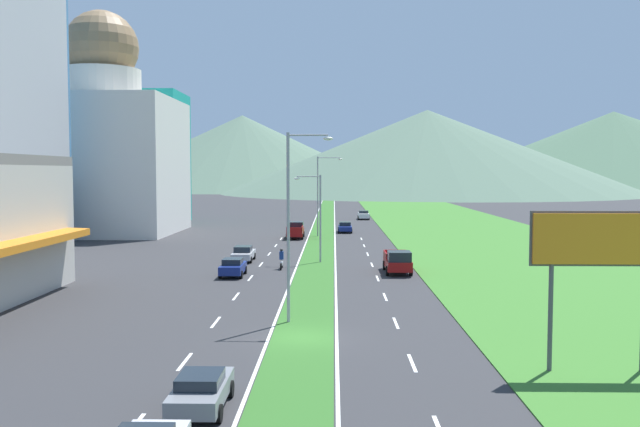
# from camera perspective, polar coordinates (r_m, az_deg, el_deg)

# --- Properties ---
(ground_plane) EXTENTS (600.00, 600.00, 0.00)m
(ground_plane) POSITION_cam_1_polar(r_m,az_deg,el_deg) (34.71, -1.50, -10.63)
(ground_plane) COLOR #2D2D30
(grass_median) EXTENTS (3.20, 240.00, 0.06)m
(grass_median) POSITION_cam_1_polar(r_m,az_deg,el_deg) (94.00, 0.21, -1.58)
(grass_median) COLOR #2D6023
(grass_median) RESTS_ON ground_plane
(grass_verge_right) EXTENTS (24.00, 240.00, 0.06)m
(grass_verge_right) POSITION_cam_1_polar(r_m,az_deg,el_deg) (95.89, 12.62, -1.56)
(grass_verge_right) COLOR #387028
(grass_verge_right) RESTS_ON ground_plane
(lane_dash_left_2) EXTENTS (0.16, 2.80, 0.01)m
(lane_dash_left_2) POSITION_cam_1_polar(r_m,az_deg,el_deg) (31.22, -11.50, -12.32)
(lane_dash_left_2) COLOR silver
(lane_dash_left_2) RESTS_ON ground_plane
(lane_dash_left_3) EXTENTS (0.16, 2.80, 0.01)m
(lane_dash_left_3) POSITION_cam_1_polar(r_m,az_deg,el_deg) (38.66, -8.92, -9.18)
(lane_dash_left_3) COLOR silver
(lane_dash_left_3) RESTS_ON ground_plane
(lane_dash_left_4) EXTENTS (0.16, 2.80, 0.01)m
(lane_dash_left_4) POSITION_cam_1_polar(r_m,az_deg,el_deg) (46.23, -7.21, -7.05)
(lane_dash_left_4) COLOR silver
(lane_dash_left_4) RESTS_ON ground_plane
(lane_dash_left_5) EXTENTS (0.16, 2.80, 0.01)m
(lane_dash_left_5) POSITION_cam_1_polar(r_m,az_deg,el_deg) (53.88, -5.99, -5.52)
(lane_dash_left_5) COLOR silver
(lane_dash_left_5) RESTS_ON ground_plane
(lane_dash_left_6) EXTENTS (0.16, 2.80, 0.01)m
(lane_dash_left_6) POSITION_cam_1_polar(r_m,az_deg,el_deg) (61.58, -5.07, -4.37)
(lane_dash_left_6) COLOR silver
(lane_dash_left_6) RESTS_ON ground_plane
(lane_dash_left_7) EXTENTS (0.16, 2.80, 0.01)m
(lane_dash_left_7) POSITION_cam_1_polar(r_m,az_deg,el_deg) (69.31, -4.37, -3.47)
(lane_dash_left_7) COLOR silver
(lane_dash_left_7) RESTS_ON ground_plane
(lane_dash_left_8) EXTENTS (0.16, 2.80, 0.01)m
(lane_dash_left_8) POSITION_cam_1_polar(r_m,az_deg,el_deg) (77.05, -3.80, -2.75)
(lane_dash_left_8) COLOR silver
(lane_dash_left_8) RESTS_ON ground_plane
(lane_dash_left_9) EXTENTS (0.16, 2.80, 0.01)m
(lane_dash_left_9) POSITION_cam_1_polar(r_m,az_deg,el_deg) (84.82, -3.34, -2.17)
(lane_dash_left_9) COLOR silver
(lane_dash_left_9) RESTS_ON ground_plane
(lane_dash_right_2) EXTENTS (0.16, 2.80, 0.01)m
(lane_dash_right_2) POSITION_cam_1_polar(r_m,az_deg,el_deg) (30.69, 7.90, -12.56)
(lane_dash_right_2) COLOR silver
(lane_dash_right_2) RESTS_ON ground_plane
(lane_dash_right_3) EXTENTS (0.16, 2.80, 0.01)m
(lane_dash_right_3) POSITION_cam_1_polar(r_m,az_deg,el_deg) (38.24, 6.51, -9.30)
(lane_dash_right_3) COLOR silver
(lane_dash_right_3) RESTS_ON ground_plane
(lane_dash_right_4) EXTENTS (0.16, 2.80, 0.01)m
(lane_dash_right_4) POSITION_cam_1_polar(r_m,az_deg,el_deg) (45.88, 5.60, -7.12)
(lane_dash_right_4) COLOR silver
(lane_dash_right_4) RESTS_ON ground_plane
(lane_dash_right_5) EXTENTS (0.16, 2.80, 0.01)m
(lane_dash_right_5) POSITION_cam_1_polar(r_m,az_deg,el_deg) (53.58, 4.95, -5.56)
(lane_dash_right_5) COLOR silver
(lane_dash_right_5) RESTS_ON ground_plane
(lane_dash_right_6) EXTENTS (0.16, 2.80, 0.01)m
(lane_dash_right_6) POSITION_cam_1_polar(r_m,az_deg,el_deg) (61.32, 4.47, -4.40)
(lane_dash_right_6) COLOR silver
(lane_dash_right_6) RESTS_ON ground_plane
(lane_dash_right_7) EXTENTS (0.16, 2.80, 0.01)m
(lane_dash_right_7) POSITION_cam_1_polar(r_m,az_deg,el_deg) (69.07, 4.10, -3.49)
(lane_dash_right_7) COLOR silver
(lane_dash_right_7) RESTS_ON ground_plane
(lane_dash_right_8) EXTENTS (0.16, 2.80, 0.01)m
(lane_dash_right_8) POSITION_cam_1_polar(r_m,az_deg,el_deg) (76.84, 3.80, -2.77)
(lane_dash_right_8) COLOR silver
(lane_dash_right_8) RESTS_ON ground_plane
(lane_dash_right_9) EXTENTS (0.16, 2.80, 0.01)m
(lane_dash_right_9) POSITION_cam_1_polar(r_m,az_deg,el_deg) (84.63, 3.56, -2.18)
(lane_dash_right_9) COLOR silver
(lane_dash_right_9) RESTS_ON ground_plane
(edge_line_median_left) EXTENTS (0.16, 240.00, 0.01)m
(edge_line_median_left) POSITION_cam_1_polar(r_m,az_deg,el_deg) (94.05, -0.85, -1.59)
(edge_line_median_left) COLOR silver
(edge_line_median_left) RESTS_ON ground_plane
(edge_line_median_right) EXTENTS (0.16, 240.00, 0.01)m
(edge_line_median_right) POSITION_cam_1_polar(r_m,az_deg,el_deg) (93.99, 1.28, -1.60)
(edge_line_median_right) COLOR silver
(edge_line_median_right) RESTS_ON ground_plane
(domed_building) EXTENTS (19.79, 19.79, 30.53)m
(domed_building) POSITION_cam_1_polar(r_m,az_deg,el_deg) (97.23, -18.03, 5.30)
(domed_building) COLOR silver
(domed_building) RESTS_ON ground_plane
(midrise_colored) EXTENTS (12.60, 12.60, 21.52)m
(midrise_colored) POSITION_cam_1_polar(r_m,az_deg,el_deg) (114.71, -14.73, 4.61)
(midrise_colored) COLOR teal
(midrise_colored) RESTS_ON ground_plane
(hill_far_left) EXTENTS (151.69, 151.69, 35.75)m
(hill_far_left) POSITION_cam_1_polar(r_m,az_deg,el_deg) (326.96, -6.64, 5.23)
(hill_far_left) COLOR #516B56
(hill_far_left) RESTS_ON ground_plane
(hill_far_center) EXTENTS (163.42, 163.42, 32.88)m
(hill_far_center) POSITION_cam_1_polar(r_m,az_deg,el_deg) (268.28, 9.15, 5.26)
(hill_far_center) COLOR #516B56
(hill_far_center) RESTS_ON ground_plane
(hill_far_right) EXTENTS (187.10, 187.10, 37.31)m
(hill_far_right) POSITION_cam_1_polar(r_m,az_deg,el_deg) (350.99, 23.79, 4.96)
(hill_far_right) COLOR #47664C
(hill_far_right) RESTS_ON ground_plane
(street_lamp_near) EXTENTS (2.60, 0.32, 10.71)m
(street_lamp_near) POSITION_cam_1_polar(r_m,az_deg,el_deg) (37.19, -2.38, -0.25)
(street_lamp_near) COLOR #99999E
(street_lamp_near) RESTS_ON ground_plane
(street_lamp_mid) EXTENTS (2.57, 0.28, 8.23)m
(street_lamp_mid) POSITION_cam_1_polar(r_m,az_deg,el_deg) (62.21, -0.24, 0.13)
(street_lamp_mid) COLOR #99999E
(street_lamp_mid) RESTS_ON ground_plane
(street_lamp_far) EXTENTS (3.34, 0.28, 10.50)m
(street_lamp_far) POSITION_cam_1_polar(r_m,az_deg,el_deg) (87.15, 0.03, 1.95)
(street_lamp_far) COLOR #99999E
(street_lamp_far) RESTS_ON ground_plane
(billboard_roadside) EXTENTS (5.78, 0.28, 6.89)m
(billboard_roadside) POSITION_cam_1_polar(r_m,az_deg,el_deg) (30.37, 22.78, -2.71)
(billboard_roadside) COLOR #4C4C51
(billboard_roadside) RESTS_ON ground_plane
(car_0) EXTENTS (1.90, 4.11, 1.47)m
(car_0) POSITION_cam_1_polar(r_m,az_deg,el_deg) (54.91, -7.47, -4.57)
(car_0) COLOR navy
(car_0) RESTS_ON ground_plane
(car_1) EXTENTS (1.99, 4.37, 1.46)m
(car_1) POSITION_cam_1_polar(r_m,az_deg,el_deg) (93.44, 2.16, -1.17)
(car_1) COLOR navy
(car_1) RESTS_ON ground_plane
(car_2) EXTENTS (1.90, 4.16, 1.35)m
(car_2) POSITION_cam_1_polar(r_m,az_deg,el_deg) (25.05, -10.14, -14.66)
(car_2) COLOR slate
(car_2) RESTS_ON ground_plane
(car_3) EXTENTS (2.04, 4.40, 1.56)m
(car_3) POSITION_cam_1_polar(r_m,az_deg,el_deg) (119.13, 3.75, -0.12)
(car_3) COLOR silver
(car_3) RESTS_ON ground_plane
(car_4) EXTENTS (1.94, 4.62, 1.47)m
(car_4) POSITION_cam_1_polar(r_m,az_deg,el_deg) (63.87, -6.58, -3.42)
(car_4) COLOR #B2B2B7
(car_4) RESTS_ON ground_plane
(pickup_truck_0) EXTENTS (2.18, 5.40, 2.00)m
(pickup_truck_0) POSITION_cam_1_polar(r_m,az_deg,el_deg) (56.36, 6.67, -4.11)
(pickup_truck_0) COLOR maroon
(pickup_truck_0) RESTS_ON ground_plane
(pickup_truck_1) EXTENTS (2.18, 5.40, 2.00)m
(pickup_truck_1) POSITION_cam_1_polar(r_m,az_deg,el_deg) (85.52, -2.11, -1.46)
(pickup_truck_1) COLOR maroon
(pickup_truck_1) RESTS_ON ground_plane
(motorcycle_rider) EXTENTS (0.36, 2.00, 1.80)m
(motorcycle_rider) POSITION_cam_1_polar(r_m,az_deg,el_deg) (58.55, -3.31, -4.04)
(motorcycle_rider) COLOR black
(motorcycle_rider) RESTS_ON ground_plane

